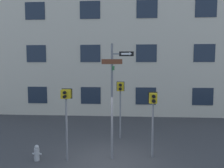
# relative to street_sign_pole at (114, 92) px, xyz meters

# --- Properties ---
(ground_plane) EXTENTS (60.00, 60.00, 0.00)m
(ground_plane) POSITION_rel_street_sign_pole_xyz_m (-0.12, -0.46, -2.69)
(ground_plane) COLOR #38383A
(building_facade) EXTENTS (24.00, 0.63, 12.21)m
(building_facade) POSITION_rel_street_sign_pole_xyz_m (-0.12, 7.51, 3.41)
(building_facade) COLOR beige
(building_facade) RESTS_ON ground_plane
(street_sign_pole) EXTENTS (1.24, 1.00, 4.59)m
(street_sign_pole) POSITION_rel_street_sign_pole_xyz_m (0.00, 0.00, 0.00)
(street_sign_pole) COLOR slate
(street_sign_pole) RESTS_ON ground_plane
(pedestrian_signal_left) EXTENTS (0.42, 0.40, 2.84)m
(pedestrian_signal_left) POSITION_rel_street_sign_pole_xyz_m (-1.82, -0.29, -0.46)
(pedestrian_signal_left) COLOR slate
(pedestrian_signal_left) RESTS_ON ground_plane
(pedestrian_signal_right) EXTENTS (0.36, 0.40, 2.67)m
(pedestrian_signal_right) POSITION_rel_street_sign_pole_xyz_m (1.57, 0.24, -0.60)
(pedestrian_signal_right) COLOR slate
(pedestrian_signal_right) RESTS_ON ground_plane
(pedestrian_signal_across) EXTENTS (0.40, 0.40, 2.91)m
(pedestrian_signal_across) POSITION_rel_street_sign_pole_xyz_m (0.19, 2.46, -0.38)
(pedestrian_signal_across) COLOR slate
(pedestrian_signal_across) RESTS_ON ground_plane
(fire_hydrant) EXTENTS (0.36, 0.20, 0.63)m
(fire_hydrant) POSITION_rel_street_sign_pole_xyz_m (-3.01, -0.39, -2.39)
(fire_hydrant) COLOR #A5A5A8
(fire_hydrant) RESTS_ON ground_plane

